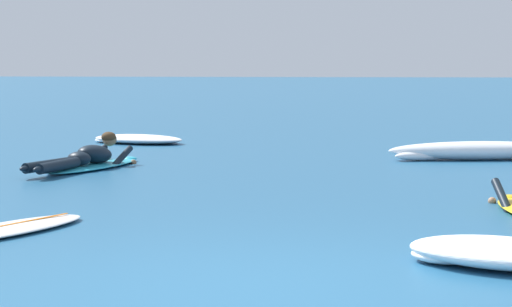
% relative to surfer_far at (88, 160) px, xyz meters
% --- Properties ---
extents(ground_plane, '(120.00, 120.00, 0.00)m').
position_rel_surfer_far_xyz_m(ground_plane, '(3.11, 2.88, -0.14)').
color(ground_plane, '#235B84').
extents(surfer_far, '(1.23, 2.65, 0.53)m').
position_rel_surfer_far_xyz_m(surfer_far, '(0.00, 0.00, 0.00)').
color(surfer_far, '#2DB2D1').
rests_on(surfer_far, ground).
extents(drifting_surfboard, '(1.32, 1.93, 0.16)m').
position_rel_surfer_far_xyz_m(drifting_surfboard, '(0.60, -5.15, -0.10)').
color(drifting_surfboard, white).
rests_on(drifting_surfboard, ground).
extents(whitewater_mid_left, '(2.91, 0.96, 0.29)m').
position_rel_surfer_far_xyz_m(whitewater_mid_left, '(5.66, 1.85, -0.00)').
color(whitewater_mid_left, white).
rests_on(whitewater_mid_left, ground).
extents(whitewater_mid_right, '(1.67, 1.36, 0.21)m').
position_rel_surfer_far_xyz_m(whitewater_mid_right, '(4.84, -6.23, -0.04)').
color(whitewater_mid_right, white).
rests_on(whitewater_mid_right, ground).
extents(whitewater_back, '(1.96, 1.44, 0.16)m').
position_rel_surfer_far_xyz_m(whitewater_back, '(-0.19, 4.28, -0.06)').
color(whitewater_back, white).
rests_on(whitewater_back, ground).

